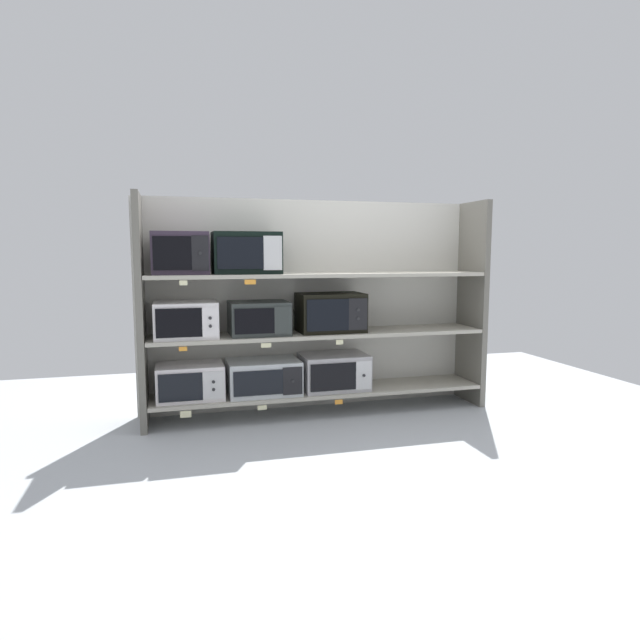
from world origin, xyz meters
The scene contains 23 objects.
ground centered at (0.00, -1.00, -0.01)m, with size 6.76×6.00×0.02m, color #B2B7BC.
back_panel centered at (0.00, 0.25, 0.89)m, with size 2.96×0.04×1.78m, color beige.
upright_left centered at (-1.41, 0.00, 0.89)m, with size 0.05×0.46×1.78m, color #68645B.
upright_right centered at (1.41, 0.00, 0.89)m, with size 0.05×0.46×1.78m, color #68645B.
shelf_0 centered at (0.00, 0.00, 0.18)m, with size 2.76×0.46×0.03m, color #ADA899.
microwave_0 centered at (-1.06, 0.00, 0.33)m, with size 0.52×0.38×0.27m.
microwave_1 centered at (-0.48, 0.00, 0.34)m, with size 0.58×0.42×0.28m.
microwave_2 centered at (0.12, 0.00, 0.35)m, with size 0.55×0.41×0.29m.
price_tag_0 centered at (-1.10, -0.23, 0.14)m, with size 0.08×0.00×0.05m, color beige.
price_tag_1 centered at (-0.53, -0.23, 0.15)m, with size 0.07×0.00×0.04m, color beige.
price_tag_2 centered at (0.09, -0.23, 0.14)m, with size 0.07×0.00×0.04m, color orange.
shelf_1 centered at (0.00, 0.00, 0.67)m, with size 2.76×0.46×0.03m, color #ADA899.
microwave_3 centered at (-1.08, 0.00, 0.82)m, with size 0.48×0.41×0.28m.
microwave_4 centered at (-0.51, 0.00, 0.82)m, with size 0.47×0.39×0.27m.
microwave_5 centered at (0.09, 0.00, 0.85)m, with size 0.54×0.37×0.32m.
price_tag_3 centered at (-1.11, -0.23, 0.63)m, with size 0.06×0.00×0.03m, color orange.
price_tag_4 centered at (-0.49, -0.23, 0.63)m, with size 0.08×0.00×0.03m, color beige.
price_tag_5 centered at (0.10, -0.23, 0.63)m, with size 0.06×0.00×0.04m, color beige.
shelf_2 centered at (0.00, 0.00, 1.16)m, with size 2.76×0.46×0.03m, color #ADA899.
microwave_6 centered at (-1.11, 0.00, 1.34)m, with size 0.42×0.34×0.32m.
microwave_7 centered at (-0.60, 0.00, 1.34)m, with size 0.52×0.35×0.33m.
price_tag_6 centered at (-1.09, -0.23, 1.12)m, with size 0.06×0.00×0.04m, color beige.
price_tag_7 centered at (-0.61, -0.23, 1.12)m, with size 0.08×0.00×0.04m, color orange.
Camera 1 is at (-1.17, -4.31, 1.34)m, focal length 30.55 mm.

